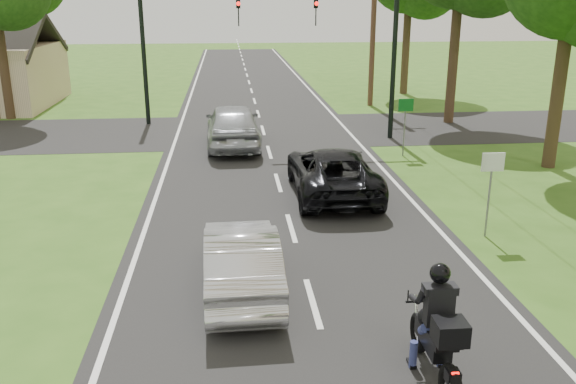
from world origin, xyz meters
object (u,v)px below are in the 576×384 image
object	(u,v)px
silver_sedan	(241,259)
silver_suv	(233,125)
motorcycle_rider	(437,337)
sign_white	(492,174)
sign_green	(405,113)
traffic_signal	(349,36)
dark_suv	(332,171)
utility_pole_far	(374,8)

from	to	relation	value
silver_sedan	silver_suv	xyz separation A→B (m)	(0.01, 12.38, 0.19)
motorcycle_rider	sign_white	world-z (taller)	sign_white
motorcycle_rider	silver_sedan	size ratio (longest dim) A/B	0.55
motorcycle_rider	sign_green	bearing A→B (deg)	76.84
silver_sedan	sign_green	bearing A→B (deg)	-122.47
silver_sedan	traffic_signal	size ratio (longest dim) A/B	0.64
motorcycle_rider	sign_white	size ratio (longest dim) A/B	1.07
silver_suv	traffic_signal	bearing A→B (deg)	-169.62
motorcycle_rider	dark_suv	size ratio (longest dim) A/B	0.45
motorcycle_rider	dark_suv	world-z (taller)	motorcycle_rider
silver_suv	utility_pole_far	bearing A→B (deg)	-131.28
motorcycle_rider	silver_sedan	bearing A→B (deg)	131.58
dark_suv	silver_suv	world-z (taller)	silver_suv
silver_suv	sign_white	size ratio (longest dim) A/B	2.39
traffic_signal	sign_white	size ratio (longest dim) A/B	3.00
silver_sedan	sign_white	xyz separation A→B (m)	(6.04, 2.32, 0.91)
silver_suv	traffic_signal	size ratio (longest dim) A/B	0.80
silver_sedan	sign_green	size ratio (longest dim) A/B	1.92
motorcycle_rider	silver_suv	xyz separation A→B (m)	(-2.84, 15.69, 0.11)
utility_pole_far	sign_green	distance (m)	11.63
dark_suv	silver_sedan	xyz separation A→B (m)	(-2.84, -6.01, -0.03)
silver_suv	sign_white	xyz separation A→B (m)	(6.04, -10.06, 0.72)
sign_green	dark_suv	bearing A→B (deg)	-128.26
motorcycle_rider	traffic_signal	distance (m)	17.08
silver_sedan	silver_suv	size ratio (longest dim) A/B	0.80
motorcycle_rider	traffic_signal	bearing A→B (deg)	84.54
sign_white	sign_green	world-z (taller)	same
sign_white	sign_green	distance (m)	8.00
silver_suv	dark_suv	bearing A→B (deg)	112.73
dark_suv	sign_green	size ratio (longest dim) A/B	2.38
dark_suv	silver_sedan	bearing A→B (deg)	65.10
traffic_signal	utility_pole_far	bearing A→B (deg)	70.32
traffic_signal	sign_white	bearing A→B (deg)	-82.95
traffic_signal	dark_suv	bearing A→B (deg)	-104.09
traffic_signal	sign_green	distance (m)	4.24
utility_pole_far	sign_white	world-z (taller)	utility_pole_far
traffic_signal	sign_green	size ratio (longest dim) A/B	3.00
dark_suv	motorcycle_rider	bearing A→B (deg)	90.45
utility_pole_far	silver_sedan	bearing A→B (deg)	-109.46
dark_suv	sign_white	distance (m)	4.96
dark_suv	silver_sedan	size ratio (longest dim) A/B	1.24
silver_suv	utility_pole_far	size ratio (longest dim) A/B	0.51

